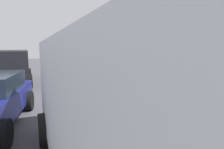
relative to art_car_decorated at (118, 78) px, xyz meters
name	(u,v)px	position (x,y,z in m)	size (l,w,h in m)	color
ground_plane	(118,93)	(-0.06, -0.01, -0.73)	(60.00, 60.00, 0.00)	#47474C
art_car_decorated	(118,78)	(0.00, 0.00, 0.00)	(4.58, 2.72, 1.73)	beige
parked_van_behind_left	(9,65)	(3.70, 5.47, 0.38)	(5.37, 2.95, 1.96)	black
parked_van_near_right	(114,104)	(-5.55, 1.72, 0.53)	(5.41, 2.74, 2.26)	silver
parked_sedan_far_right	(133,68)	(3.60, -2.19, -0.01)	(4.56, 2.65, 1.45)	black
parked_sedan_row_back_center	(86,71)	(3.16, 1.06, -0.01)	(4.12, 1.99, 1.42)	navy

